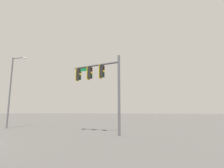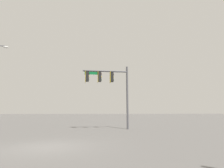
{
  "view_description": "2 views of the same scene",
  "coord_description": "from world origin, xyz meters",
  "views": [
    {
      "loc": [
        -12.6,
        4.8,
        1.97
      ],
      "look_at": [
        -5.08,
        -10.46,
        4.69
      ],
      "focal_mm": 28.0,
      "sensor_mm": 36.0,
      "label": 1
    },
    {
      "loc": [
        -1.78,
        9.96,
        1.8
      ],
      "look_at": [
        -4.97,
        -10.15,
        5.11
      ],
      "focal_mm": 28.0,
      "sensor_mm": 36.0,
      "label": 2
    }
  ],
  "objects": [
    {
      "name": "signal_pole_near",
      "position": [
        -4.54,
        -9.01,
        5.03
      ],
      "size": [
        5.09,
        0.61,
        6.96
      ],
      "color": "#47474C",
      "rests_on": "ground_plane"
    },
    {
      "name": "ground_plane",
      "position": [
        0.0,
        0.0,
        0.0
      ],
      "size": [
        400.0,
        400.0,
        0.0
      ],
      "primitive_type": "plane",
      "color": "#514F4C"
    }
  ]
}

